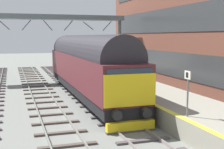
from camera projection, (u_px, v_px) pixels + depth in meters
name	position (u px, v px, depth m)	size (l,w,h in m)	color
ground_plane	(105.00, 111.00, 19.10)	(140.00, 140.00, 0.00)	slate
track_main	(105.00, 110.00, 19.10)	(2.50, 60.00, 0.15)	gray
track_adjacent_west	(51.00, 114.00, 18.09)	(2.50, 60.00, 0.15)	slate
station_platform	(158.00, 100.00, 20.15)	(4.00, 44.00, 1.01)	gray
diesel_locomotive	(86.00, 64.00, 23.43)	(2.74, 18.74, 4.68)	black
platform_number_sign	(188.00, 86.00, 13.84)	(0.10, 0.44, 2.05)	slate
waiting_passenger	(130.00, 69.00, 24.98)	(0.44, 0.48, 1.64)	#352C3B
overhead_footbridge	(48.00, 20.00, 32.66)	(16.50, 2.00, 6.85)	slate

